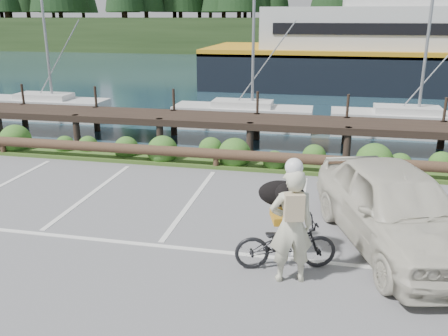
% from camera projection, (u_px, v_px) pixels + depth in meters
% --- Properties ---
extents(ground, '(72.00, 72.00, 0.00)m').
position_uv_depth(ground, '(165.00, 237.00, 9.55)').
color(ground, '#5E5D60').
extents(harbor_backdrop, '(170.00, 160.00, 30.00)m').
position_uv_depth(harbor_backdrop, '(313.00, 42.00, 82.56)').
color(harbor_backdrop, '#182F3B').
rests_on(harbor_backdrop, ground).
extents(vegetation_strip, '(34.00, 1.60, 0.10)m').
position_uv_depth(vegetation_strip, '(221.00, 160.00, 14.47)').
color(vegetation_strip, '#3D5B21').
rests_on(vegetation_strip, ground).
extents(log_rail, '(32.00, 0.30, 0.60)m').
position_uv_depth(log_rail, '(216.00, 169.00, 13.84)').
color(log_rail, '#443021').
rests_on(log_rail, ground).
extents(bicycle, '(1.88, 1.05, 0.93)m').
position_uv_depth(bicycle, '(286.00, 243.00, 8.26)').
color(bicycle, black).
rests_on(bicycle, ground).
extents(cyclist, '(0.82, 0.64, 1.98)m').
position_uv_depth(cyclist, '(291.00, 226.00, 7.71)').
color(cyclist, beige).
rests_on(cyclist, ground).
extents(dog, '(0.62, 0.93, 0.49)m').
position_uv_depth(dog, '(282.00, 194.00, 8.58)').
color(dog, black).
rests_on(dog, bicycle).
extents(parked_car, '(3.30, 5.10, 1.61)m').
position_uv_depth(parked_car, '(396.00, 207.00, 8.93)').
color(parked_car, beige).
rests_on(parked_car, ground).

